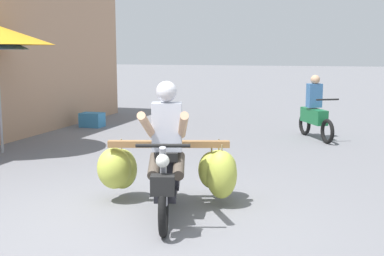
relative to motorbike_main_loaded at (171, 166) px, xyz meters
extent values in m
plane|color=slate|center=(-0.20, -0.83, -0.52)|extent=(120.00, 120.00, 0.00)
torus|color=black|center=(0.24, -0.95, -0.24)|extent=(0.23, 0.56, 0.56)
torus|color=black|center=(-0.09, 0.20, -0.24)|extent=(0.23, 0.56, 0.56)
cube|color=black|center=(0.10, -0.47, -0.20)|extent=(0.39, 0.60, 0.08)
cube|color=black|center=(-0.01, -0.09, -0.02)|extent=(0.45, 0.69, 0.36)
cube|color=black|center=(0.01, -0.16, 0.20)|extent=(0.42, 0.65, 0.10)
cylinder|color=gray|center=(0.23, -0.89, 0.10)|extent=(0.15, 0.29, 0.69)
cylinder|color=black|center=(0.24, -0.93, 0.44)|extent=(0.55, 0.20, 0.04)
sphere|color=silver|center=(0.26, -1.01, 0.30)|extent=(0.14, 0.14, 0.14)
cube|color=black|center=(0.27, -1.05, 0.06)|extent=(0.28, 0.22, 0.20)
cube|color=black|center=(0.24, -0.95, 0.06)|extent=(0.17, 0.30, 0.04)
cube|color=olive|center=(-0.05, 0.06, 0.26)|extent=(1.47, 0.52, 0.08)
cube|color=olive|center=(-0.10, 0.23, 0.23)|extent=(1.32, 0.46, 0.06)
ellipsoid|color=#B6C045|center=(0.45, 0.23, -0.08)|extent=(0.34, 0.30, 0.47)
cylinder|color=#998459|center=(0.45, 0.23, 0.20)|extent=(0.02, 0.02, 0.14)
ellipsoid|color=#BFC94E|center=(-0.73, 0.15, -0.13)|extent=(0.45, 0.42, 0.53)
cylinder|color=#998459|center=(-0.73, 0.15, 0.19)|extent=(0.02, 0.02, 0.16)
ellipsoid|color=#BBC54B|center=(0.47, 0.50, -0.10)|extent=(0.52, 0.48, 0.45)
cylinder|color=#998459|center=(0.47, 0.50, 0.18)|extent=(0.02, 0.02, 0.17)
ellipsoid|color=#B7C147|center=(-0.75, -0.04, -0.08)|extent=(0.51, 0.48, 0.53)
cylinder|color=#998459|center=(-0.75, -0.04, 0.21)|extent=(0.02, 0.02, 0.11)
ellipsoid|color=#B6C146|center=(0.59, 0.16, -0.11)|extent=(0.41, 0.38, 0.60)
cylinder|color=#998459|center=(0.59, 0.16, 0.21)|extent=(0.02, 0.02, 0.11)
cube|color=#B2B7C6|center=(0.05, -0.28, 0.53)|extent=(0.39, 0.31, 0.56)
sphere|color=silver|center=(0.05, -0.30, 0.94)|extent=(0.24, 0.24, 0.24)
cylinder|color=tan|center=(0.33, -0.55, 0.59)|extent=(0.34, 0.70, 0.39)
cylinder|color=tan|center=(-0.04, -0.66, 0.59)|extent=(0.24, 0.72, 0.39)
cylinder|color=#4C4238|center=(0.22, -0.35, 0.10)|extent=(0.25, 0.46, 0.27)
cylinder|color=#4C4238|center=(-0.05, -0.43, 0.10)|extent=(0.25, 0.46, 0.27)
torus|color=black|center=(1.72, 4.89, -0.26)|extent=(0.32, 0.49, 0.52)
torus|color=black|center=(1.20, 5.86, -0.26)|extent=(0.32, 0.49, 0.52)
cube|color=#196638|center=(1.41, 5.46, -0.02)|extent=(0.64, 0.90, 0.32)
cylinder|color=black|center=(1.70, 4.94, 0.40)|extent=(0.46, 0.27, 0.04)
cube|color=#386699|center=(1.40, 5.48, 0.43)|extent=(0.36, 0.32, 0.52)
sphere|color=tan|center=(1.41, 5.46, 0.78)|extent=(0.20, 0.20, 0.20)
cube|color=teal|center=(-4.07, 5.53, -0.34)|extent=(0.56, 0.40, 0.36)
camera|label=1|loc=(1.95, -5.53, 1.39)|focal=45.79mm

